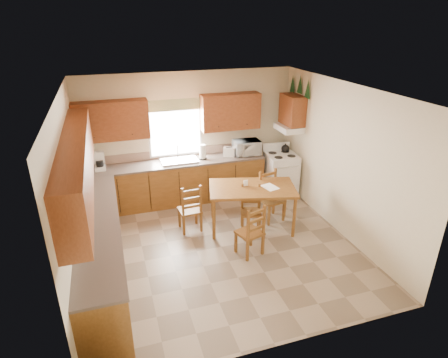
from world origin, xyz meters
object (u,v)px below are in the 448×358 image
object	(u,v)px
microwave	(247,148)
chair_near_left	(190,207)
dining_table	(252,207)
chair_far_right	(272,197)
chair_far_left	(251,209)
stove	(281,175)
chair_near_right	(250,229)

from	to	relation	value
microwave	chair_near_left	xyz separation A→B (m)	(-1.56, -1.18, -0.61)
dining_table	chair_far_right	size ratio (longest dim) A/B	1.58
microwave	dining_table	xyz separation A→B (m)	(-0.44, -1.45, -0.66)
microwave	dining_table	bearing A→B (deg)	-105.02
chair_far_left	stove	bearing A→B (deg)	64.18
stove	chair_near_left	world-z (taller)	same
chair_far_right	chair_near_right	bearing A→B (deg)	-142.83
stove	microwave	bearing A→B (deg)	158.82
chair_near_left	chair_far_left	xyz separation A→B (m)	(1.06, -0.38, -0.03)
chair_near_right	chair_far_left	world-z (taller)	chair_near_right
stove	chair_far_right	bearing A→B (deg)	-119.54
chair_near_left	chair_far_left	bearing A→B (deg)	156.56
microwave	chair_near_right	distance (m)	2.46
dining_table	microwave	bearing A→B (deg)	87.83
stove	chair_far_right	xyz separation A→B (m)	(-0.65, -0.97, 0.02)
dining_table	chair_far_left	distance (m)	0.12
dining_table	chair_far_left	world-z (taller)	chair_far_left
dining_table	chair_near_left	size ratio (longest dim) A/B	1.67
microwave	dining_table	size ratio (longest dim) A/B	0.34
stove	chair_far_right	distance (m)	1.17
chair_near_left	chair_near_right	bearing A→B (deg)	122.22
microwave	chair_near_right	bearing A→B (deg)	-107.60
chair_far_left	chair_far_right	xyz separation A→B (m)	(0.54, 0.26, 0.05)
dining_table	chair_near_right	size ratio (longest dim) A/B	1.68
chair_far_left	chair_near_left	bearing A→B (deg)	178.41
stove	microwave	size ratio (longest dim) A/B	1.78
stove	chair_near_left	size ratio (longest dim) A/B	1.00
microwave	chair_far_right	distance (m)	1.43
stove	chair_near_right	size ratio (longest dim) A/B	1.01
microwave	chair_far_left	xyz separation A→B (m)	(-0.50, -1.56, -0.64)
microwave	chair_far_right	world-z (taller)	microwave
chair_near_right	chair_far_left	distance (m)	0.74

